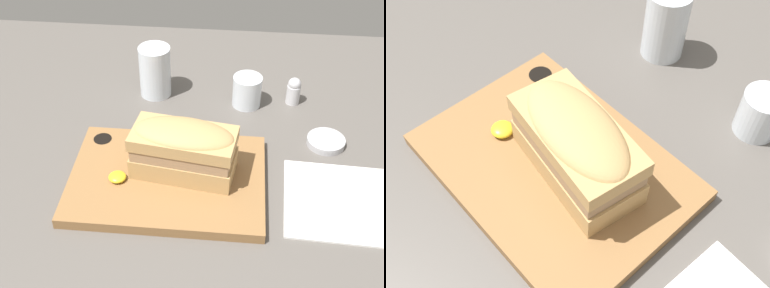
# 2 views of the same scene
# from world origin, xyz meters

# --- Properties ---
(dining_table) EXTENTS (1.93, 1.20, 0.02)m
(dining_table) POSITION_xyz_m (0.00, 0.00, 0.01)
(dining_table) COLOR #56514C
(dining_table) RESTS_ON ground
(serving_board) EXTENTS (0.34, 0.25, 0.02)m
(serving_board) POSITION_xyz_m (-0.00, 0.02, 0.03)
(serving_board) COLOR olive
(serving_board) RESTS_ON dining_table
(sandwich) EXTENTS (0.19, 0.11, 0.10)m
(sandwich) POSITION_xyz_m (0.03, 0.03, 0.09)
(sandwich) COLOR tan
(sandwich) RESTS_ON serving_board
(mustard_dollop) EXTENTS (0.03, 0.03, 0.01)m
(mustard_dollop) POSITION_xyz_m (-0.08, 0.00, 0.05)
(mustard_dollop) COLOR gold
(mustard_dollop) RESTS_ON serving_board
(water_glass) EXTENTS (0.07, 0.07, 0.11)m
(water_glass) POSITION_xyz_m (-0.06, 0.30, 0.07)
(water_glass) COLOR silver
(water_glass) RESTS_ON dining_table
(wine_glass) EXTENTS (0.06, 0.06, 0.07)m
(wine_glass) POSITION_xyz_m (0.13, 0.27, 0.05)
(wine_glass) COLOR silver
(wine_glass) RESTS_ON dining_table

